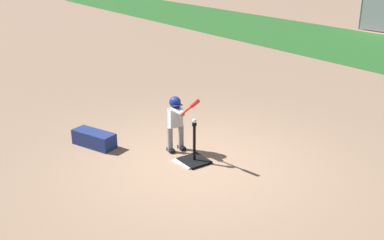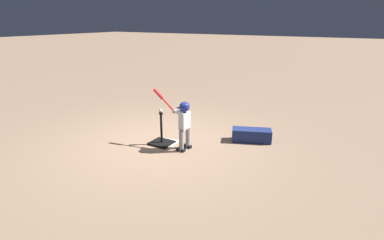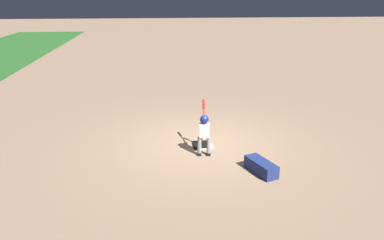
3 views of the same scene
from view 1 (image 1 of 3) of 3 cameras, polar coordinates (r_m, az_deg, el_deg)
name	(u,v)px [view 1 (image 1 of 3)]	position (r m, az deg, el deg)	size (l,w,h in m)	color
ground_plane	(199,165)	(7.57, 0.91, -5.71)	(90.00, 90.00, 0.00)	#93755B
home_plate	(190,161)	(7.67, -0.29, -5.24)	(0.44, 0.44, 0.02)	white
batting_tee	(194,157)	(7.63, 0.29, -4.74)	(0.47, 0.43, 0.71)	black
batter_child	(176,117)	(7.83, -2.00, 0.34)	(0.91, 0.33, 1.18)	gray
baseball	(194,121)	(7.38, 0.30, -0.11)	(0.07, 0.07, 0.07)	white
equipment_bag	(94,139)	(8.42, -12.33, -2.35)	(0.84, 0.32, 0.28)	navy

